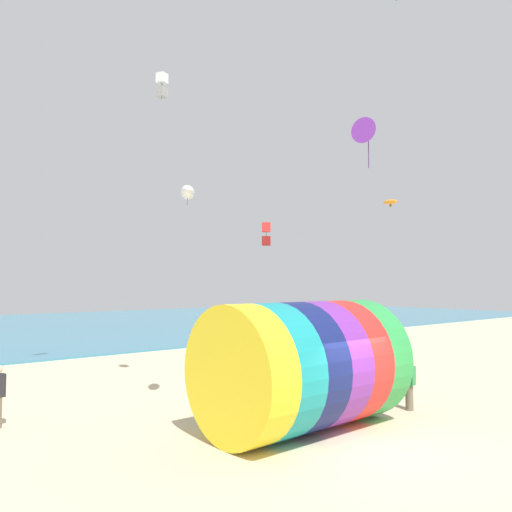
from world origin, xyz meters
TOP-DOWN VIEW (x-y plane):
  - ground_plane at (0.00, 0.00)m, footprint 120.00×120.00m
  - sea at (0.00, 38.74)m, footprint 120.00×40.00m
  - giant_inflatable_tube at (-0.41, 2.16)m, footprint 5.45×3.54m
  - kite_handler at (3.58, 1.53)m, footprint 0.25×0.38m
  - kite_white_box at (-1.51, 8.22)m, footprint 0.43×0.43m
  - kite_white_parafoil at (-1.98, 5.64)m, footprint 1.10×1.34m
  - kite_orange_parafoil at (8.75, 5.81)m, footprint 0.40×0.70m
  - kite_purple_delta at (4.55, 3.74)m, footprint 1.17×1.17m
  - kite_red_box at (8.51, 14.17)m, footprint 0.70×0.70m
  - bystander_near_water at (8.92, 7.01)m, footprint 0.24×0.36m

SIDE VIEW (x-z plane):
  - ground_plane at x=0.00m, z-range 0.00..0.00m
  - sea at x=0.00m, z-range 0.00..0.10m
  - bystander_near_water at x=8.92m, z-range 0.00..1.55m
  - kite_handler at x=3.58m, z-range 0.01..1.61m
  - giant_inflatable_tube at x=-0.41m, z-range 0.00..3.43m
  - kite_white_parafoil at x=-1.98m, z-range 6.41..7.10m
  - kite_red_box at x=8.51m, z-range 6.06..7.47m
  - kite_orange_parafoil at x=8.75m, z-range 7.43..7.78m
  - kite_purple_delta at x=4.55m, z-range 8.56..10.32m
  - kite_white_box at x=-1.51m, z-range 10.62..11.55m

